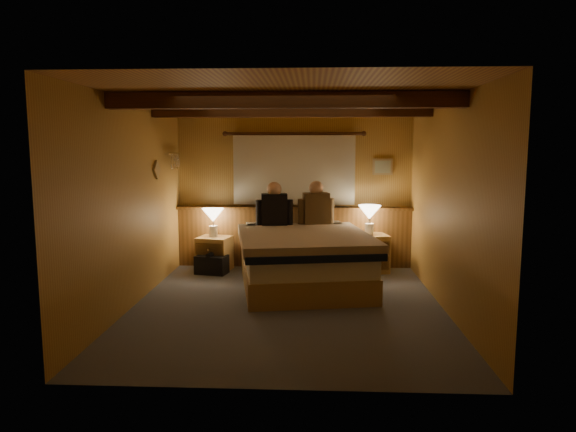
# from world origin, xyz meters

# --- Properties ---
(floor) EXTENTS (4.20, 4.20, 0.00)m
(floor) POSITION_xyz_m (0.00, 0.00, 0.00)
(floor) COLOR #4C4F5A
(floor) RESTS_ON ground
(ceiling) EXTENTS (4.20, 4.20, 0.00)m
(ceiling) POSITION_xyz_m (0.00, 0.00, 2.40)
(ceiling) COLOR tan
(ceiling) RESTS_ON wall_back
(wall_back) EXTENTS (3.60, 0.00, 3.60)m
(wall_back) POSITION_xyz_m (0.00, 2.10, 1.20)
(wall_back) COLOR #BB9243
(wall_back) RESTS_ON floor
(wall_left) EXTENTS (0.00, 4.20, 4.20)m
(wall_left) POSITION_xyz_m (-1.80, 0.00, 1.20)
(wall_left) COLOR #BB9243
(wall_left) RESTS_ON floor
(wall_right) EXTENTS (0.00, 4.20, 4.20)m
(wall_right) POSITION_xyz_m (1.80, 0.00, 1.20)
(wall_right) COLOR #BB9243
(wall_right) RESTS_ON floor
(wall_front) EXTENTS (3.60, 0.00, 3.60)m
(wall_front) POSITION_xyz_m (0.00, -2.10, 1.20)
(wall_front) COLOR #BB9243
(wall_front) RESTS_ON floor
(wainscot) EXTENTS (3.60, 0.23, 0.94)m
(wainscot) POSITION_xyz_m (0.00, 2.04, 0.49)
(wainscot) COLOR brown
(wainscot) RESTS_ON wall_back
(curtain_window) EXTENTS (2.18, 0.09, 1.11)m
(curtain_window) POSITION_xyz_m (0.00, 2.03, 1.52)
(curtain_window) COLOR #4D2913
(curtain_window) RESTS_ON wall_back
(ceiling_beams) EXTENTS (3.60, 1.65, 0.16)m
(ceiling_beams) POSITION_xyz_m (0.00, 0.15, 2.31)
(ceiling_beams) COLOR #4D2913
(ceiling_beams) RESTS_ON ceiling
(coat_rail) EXTENTS (0.05, 0.55, 0.24)m
(coat_rail) POSITION_xyz_m (-1.72, 1.58, 1.67)
(coat_rail) COLOR white
(coat_rail) RESTS_ON wall_left
(framed_print) EXTENTS (0.30, 0.04, 0.25)m
(framed_print) POSITION_xyz_m (1.35, 2.08, 1.55)
(framed_print) COLOR tan
(framed_print) RESTS_ON wall_back
(bed) EXTENTS (1.96, 2.38, 0.73)m
(bed) POSITION_xyz_m (0.16, 0.89, 0.38)
(bed) COLOR #A98248
(bed) RESTS_ON floor
(nightstand_left) EXTENTS (0.54, 0.51, 0.51)m
(nightstand_left) POSITION_xyz_m (-1.19, 1.71, 0.26)
(nightstand_left) COLOR #A98248
(nightstand_left) RESTS_ON floor
(nightstand_right) EXTENTS (0.59, 0.55, 0.56)m
(nightstand_right) POSITION_xyz_m (1.14, 1.75, 0.28)
(nightstand_right) COLOR #A98248
(nightstand_right) RESTS_ON floor
(lamp_left) EXTENTS (0.33, 0.33, 0.42)m
(lamp_left) POSITION_xyz_m (-1.21, 1.75, 0.81)
(lamp_left) COLOR white
(lamp_left) RESTS_ON nightstand_left
(lamp_right) EXTENTS (0.34, 0.34, 0.44)m
(lamp_right) POSITION_xyz_m (1.13, 1.74, 0.87)
(lamp_right) COLOR white
(lamp_right) RESTS_ON nightstand_right
(person_left) EXTENTS (0.54, 0.26, 0.65)m
(person_left) POSITION_xyz_m (-0.26, 1.52, 0.98)
(person_left) COLOR black
(person_left) RESTS_ON bed
(person_right) EXTENTS (0.53, 0.29, 0.66)m
(person_right) POSITION_xyz_m (0.34, 1.67, 0.99)
(person_right) COLOR #503B20
(person_right) RESTS_ON bed
(duffel_bag) EXTENTS (0.50, 0.36, 0.32)m
(duffel_bag) POSITION_xyz_m (-1.19, 1.50, 0.14)
(duffel_bag) COLOR black
(duffel_bag) RESTS_ON floor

